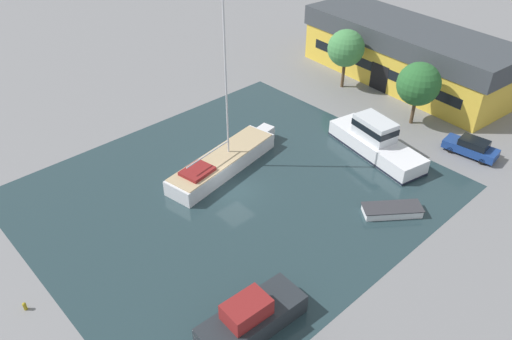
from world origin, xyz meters
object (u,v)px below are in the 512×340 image
Objects in this scene: warehouse_building at (405,53)px; parked_car at (471,147)px; cabin_boat at (251,318)px; small_dinghy at (392,210)px; sailboat_moored at (224,161)px; motor_cruiser at (376,142)px; quay_tree_near_building at (346,48)px; quay_tree_by_water at (419,84)px.

warehouse_building reaches higher than parked_car.
warehouse_building is at bearing 113.63° from cabin_boat.
small_dinghy is (13.44, -21.33, -2.99)m from warehouse_building.
motor_cruiser is at bearing 47.96° from sailboat_moored.
sailboat_moored is 14.02m from motor_cruiser.
sailboat_moored is 17.11m from cabin_boat.
parked_car is 0.47× the size of motor_cruiser.
warehouse_building reaches higher than cabin_boat.
quay_tree_near_building is 1.43× the size of small_dinghy.
warehouse_building is 39.29m from cabin_boat.
warehouse_building is 10.23m from quay_tree_by_water.
motor_cruiser is (7.27, -15.19, -2.13)m from warehouse_building.
small_dinghy is (-0.00, -12.35, -0.48)m from parked_car.
warehouse_building is at bearing 49.94° from parked_car.
sailboat_moored is (3.43, -20.58, -3.83)m from quay_tree_near_building.
cabin_boat is (17.56, -30.22, -3.67)m from quay_tree_near_building.
parked_car is (17.10, -2.54, -3.81)m from quay_tree_near_building.
quay_tree_by_water is (6.47, -7.86, 0.98)m from warehouse_building.
quay_tree_near_building is at bearing 62.72° from motor_cruiser.
sailboat_moored is at bearing 148.55° from cabin_boat.
sailboat_moored reaches higher than small_dinghy.
cabin_boat is at bearing -64.02° from warehouse_building.
warehouse_building is 7.52m from quay_tree_near_building.
motor_cruiser is 1.50× the size of cabin_boat.
small_dinghy is at bearing 94.59° from cabin_boat.
sailboat_moored is (-0.22, -27.03, -2.53)m from warehouse_building.
quay_tree_near_building is 1.04× the size of quay_tree_by_water.
motor_cruiser is at bearing 110.04° from cabin_boat.
quay_tree_near_building is 1.36× the size of parked_car.
warehouse_building is 3.86× the size of quay_tree_near_building.
motor_cruiser is (0.79, -7.33, -3.11)m from quay_tree_by_water.
sailboat_moored is at bearing 159.10° from motor_cruiser.
quay_tree_near_building reaches higher than parked_car.
parked_car is 1.05× the size of small_dinghy.
warehouse_building is 5.26× the size of parked_car.
quay_tree_near_building reaches higher than motor_cruiser.
sailboat_moored reaches higher than quay_tree_by_water.
cabin_boat is (14.13, -9.64, 0.15)m from sailboat_moored.
cabin_boat is (0.46, -27.69, 0.13)m from parked_car.
quay_tree_near_building is 0.64× the size of motor_cruiser.
quay_tree_by_water is (10.12, -1.41, -0.32)m from quay_tree_near_building.
small_dinghy is (13.67, 5.70, -0.46)m from sailboat_moored.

